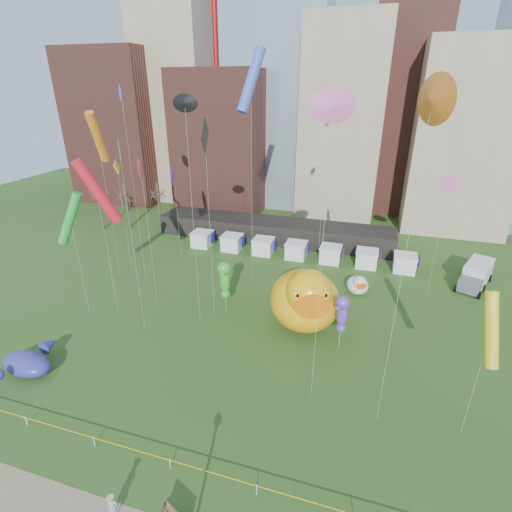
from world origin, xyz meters
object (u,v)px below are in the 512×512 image
(seahorse_green, at_px, (225,277))
(small_duck, at_px, (358,285))
(big_duck, at_px, (305,298))
(woman, at_px, (112,508))
(box_truck, at_px, (476,274))
(seahorse_purple, at_px, (342,312))
(whale_inflatable, at_px, (28,362))

(seahorse_green, bearing_deg, small_duck, 19.62)
(big_duck, height_order, woman, big_duck)
(small_duck, height_order, seahorse_green, seahorse_green)
(big_duck, xyz_separation_m, box_truck, (19.00, 15.61, -1.98))
(small_duck, xyz_separation_m, box_truck, (14.09, 6.69, 0.28))
(seahorse_purple, bearing_deg, small_duck, 103.39)
(big_duck, distance_m, box_truck, 24.67)
(seahorse_green, distance_m, whale_inflatable, 19.76)
(seahorse_green, relative_size, box_truck, 0.83)
(whale_inflatable, height_order, box_truck, box_truck)
(seahorse_green, xyz_separation_m, seahorse_purple, (12.92, -3.29, 0.06))
(small_duck, bearing_deg, whale_inflatable, -154.96)
(seahorse_purple, relative_size, woman, 3.54)
(small_duck, relative_size, whale_inflatable, 0.60)
(seahorse_green, distance_m, woman, 23.43)
(big_duck, relative_size, whale_inflatable, 1.71)
(woman, bearing_deg, small_duck, 48.06)
(box_truck, bearing_deg, woman, -101.43)
(whale_inflatable, xyz_separation_m, box_truck, (41.08, 29.56, 0.53))
(small_duck, height_order, box_truck, box_truck)
(seahorse_green, distance_m, box_truck, 31.94)
(small_duck, relative_size, seahorse_purple, 0.64)
(whale_inflatable, bearing_deg, small_duck, 44.44)
(whale_inflatable, xyz_separation_m, woman, (14.99, -8.65, -0.13))
(seahorse_purple, bearing_deg, woman, -100.76)
(seahorse_purple, xyz_separation_m, box_truck, (15.10, 18.40, -2.81))
(big_duck, relative_size, seahorse_green, 1.77)
(small_duck, bearing_deg, box_truck, 10.14)
(big_duck, xyz_separation_m, seahorse_purple, (3.91, -2.79, 0.83))
(seahorse_green, relative_size, whale_inflatable, 0.97)
(big_duck, height_order, seahorse_green, big_duck)
(small_duck, xyz_separation_m, seahorse_green, (-13.92, -8.42, 3.03))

